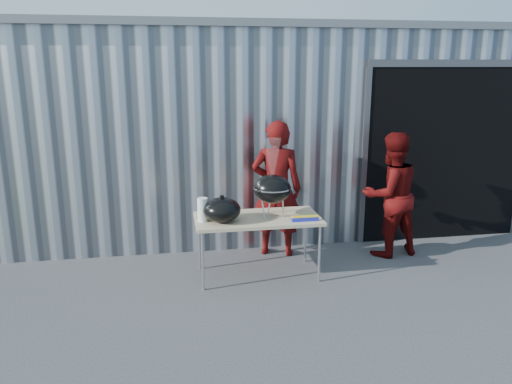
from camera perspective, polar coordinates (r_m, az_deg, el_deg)
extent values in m
plane|color=#3D3D3F|center=(5.54, -2.27, -12.85)|extent=(80.00, 80.00, 0.00)
cube|color=silver|center=(9.75, -1.33, 8.27)|extent=(8.00, 6.00, 3.00)
cube|color=slate|center=(9.71, -1.38, 17.41)|extent=(8.20, 6.20, 0.10)
cube|color=black|center=(8.26, 18.80, 4.67)|extent=(2.40, 1.20, 2.50)
cube|color=#4C4C51|center=(7.67, 21.65, 13.52)|extent=(2.52, 0.08, 0.10)
cube|color=tan|center=(6.01, 0.18, -3.07)|extent=(1.50, 0.75, 0.04)
cylinder|color=silver|center=(5.77, -6.10, -7.88)|extent=(0.03, 0.03, 0.71)
cylinder|color=silver|center=(6.00, 7.25, -7.01)|extent=(0.03, 0.03, 0.71)
cylinder|color=silver|center=(6.36, -6.49, -5.75)|extent=(0.03, 0.03, 0.71)
cylinder|color=silver|center=(6.57, 5.66, -5.06)|extent=(0.03, 0.03, 0.71)
ellipsoid|color=black|center=(5.96, 1.86, 0.38)|extent=(0.45, 0.45, 0.34)
cylinder|color=silver|center=(5.96, 1.86, 0.49)|extent=(0.46, 0.46, 0.02)
cylinder|color=silver|center=(5.95, 1.87, 0.62)|extent=(0.43, 0.43, 0.01)
cylinder|color=silver|center=(6.15, 1.59, -1.32)|extent=(0.02, 0.02, 0.24)
cylinder|color=silver|center=(5.93, 0.83, -1.91)|extent=(0.02, 0.02, 0.24)
cylinder|color=silver|center=(5.98, 3.12, -1.80)|extent=(0.02, 0.02, 0.24)
cylinder|color=#D0664A|center=(5.93, 0.58, 0.70)|extent=(0.02, 0.14, 0.02)
cylinder|color=#D0664A|center=(5.93, 1.01, 0.71)|extent=(0.02, 0.14, 0.02)
cylinder|color=#D0664A|center=(5.94, 1.44, 0.73)|extent=(0.02, 0.14, 0.02)
cylinder|color=#D0664A|center=(5.95, 1.87, 0.75)|extent=(0.02, 0.14, 0.02)
cylinder|color=#D0664A|center=(5.96, 2.29, 0.76)|extent=(0.02, 0.14, 0.02)
cylinder|color=#D0664A|center=(5.97, 2.72, 0.78)|extent=(0.02, 0.14, 0.02)
cylinder|color=#D0664A|center=(5.98, 3.14, 0.80)|extent=(0.02, 0.14, 0.02)
cone|color=silver|center=(5.89, 1.89, 3.45)|extent=(0.20, 0.20, 0.55)
ellipsoid|color=black|center=(5.81, -3.91, -2.04)|extent=(0.44, 0.44, 0.29)
cylinder|color=black|center=(5.77, -3.93, -0.53)|extent=(0.05, 0.05, 0.03)
cylinder|color=white|center=(5.85, -6.12, -2.03)|extent=(0.12, 0.12, 0.28)
cube|color=white|center=(6.13, -5.24, -2.10)|extent=(0.20, 0.15, 0.10)
cube|color=#1A23AE|center=(5.88, 5.63, -3.09)|extent=(0.32, 0.05, 0.05)
cube|color=yellow|center=(5.87, 5.64, -2.81)|extent=(0.32, 0.05, 0.01)
imported|color=#480807|center=(6.68, 2.37, 0.37)|extent=(0.77, 0.62, 1.84)
imported|color=#480807|center=(6.92, 15.11, -0.30)|extent=(0.91, 0.76, 1.68)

